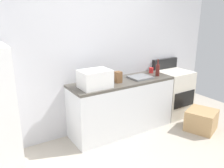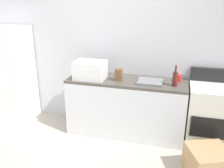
% 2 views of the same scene
% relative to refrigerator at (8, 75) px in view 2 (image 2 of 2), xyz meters
% --- Properties ---
extents(wall_back, '(5.00, 0.10, 2.60)m').
position_rel_refrigerator_xyz_m(wall_back, '(1.75, 0.40, 0.49)').
color(wall_back, silver).
rests_on(wall_back, ground_plane).
extents(kitchen_counter, '(1.80, 0.60, 0.90)m').
position_rel_refrigerator_xyz_m(kitchen_counter, '(2.05, 0.05, -0.36)').
color(kitchen_counter, silver).
rests_on(kitchen_counter, ground_plane).
extents(refrigerator, '(0.68, 0.66, 1.63)m').
position_rel_refrigerator_xyz_m(refrigerator, '(0.00, 0.00, 0.00)').
color(refrigerator, white).
rests_on(refrigerator, ground_plane).
extents(stove_oven, '(0.60, 0.61, 1.10)m').
position_rel_refrigerator_xyz_m(stove_oven, '(3.27, 0.06, -0.35)').
color(stove_oven, silver).
rests_on(stove_oven, ground_plane).
extents(microwave, '(0.46, 0.34, 0.27)m').
position_rel_refrigerator_xyz_m(microwave, '(1.50, -0.04, 0.22)').
color(microwave, white).
rests_on(microwave, kitchen_counter).
extents(sink_basin, '(0.36, 0.32, 0.03)m').
position_rel_refrigerator_xyz_m(sink_basin, '(2.41, 0.01, 0.10)').
color(sink_basin, slate).
rests_on(sink_basin, kitchen_counter).
extents(wine_bottle, '(0.07, 0.07, 0.30)m').
position_rel_refrigerator_xyz_m(wine_bottle, '(2.75, -0.04, 0.20)').
color(wine_bottle, '#591E19').
rests_on(wine_bottle, kitchen_counter).
extents(coffee_mug, '(0.08, 0.08, 0.10)m').
position_rel_refrigerator_xyz_m(coffee_mug, '(2.80, 0.18, 0.14)').
color(coffee_mug, red).
rests_on(coffee_mug, kitchen_counter).
extents(knife_block, '(0.10, 0.10, 0.18)m').
position_rel_refrigerator_xyz_m(knife_block, '(1.94, -0.01, 0.18)').
color(knife_block, brown).
rests_on(knife_block, kitchen_counter).
extents(cardboard_box_medium, '(0.61, 0.61, 0.36)m').
position_rel_refrigerator_xyz_m(cardboard_box_medium, '(3.24, -0.69, -0.64)').
color(cardboard_box_medium, tan).
rests_on(cardboard_box_medium, ground_plane).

